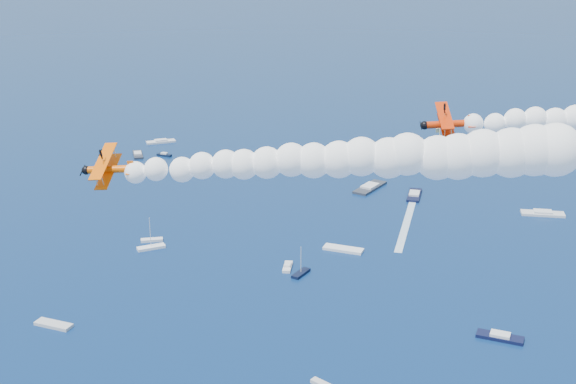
# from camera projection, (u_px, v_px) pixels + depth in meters

# --- Properties ---
(biplane_lead) EXTENTS (8.54, 9.90, 6.71)m
(biplane_lead) POSITION_uv_depth(u_px,v_px,m) (448.00, 124.00, 98.71)
(biplane_lead) COLOR red
(biplane_trail) EXTENTS (7.74, 9.29, 6.89)m
(biplane_trail) POSITION_uv_depth(u_px,v_px,m) (110.00, 169.00, 88.68)
(biplane_trail) COLOR #FF5F05
(smoke_trail_trail) EXTENTS (53.57, 23.44, 9.77)m
(smoke_trail_trail) POSITION_uv_depth(u_px,v_px,m) (339.00, 160.00, 85.41)
(smoke_trail_trail) COLOR white
(spectator_boats) EXTENTS (206.62, 177.51, 0.70)m
(spectator_boats) POSITION_uv_depth(u_px,v_px,m) (352.00, 244.00, 198.73)
(spectator_boats) COLOR black
(spectator_boats) RESTS_ON ground
(boat_wakes) EXTENTS (92.38, 51.30, 0.04)m
(boat_wakes) POSITION_uv_depth(u_px,v_px,m) (544.00, 224.00, 212.73)
(boat_wakes) COLOR white
(boat_wakes) RESTS_ON ground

